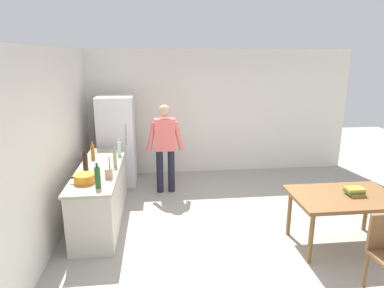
% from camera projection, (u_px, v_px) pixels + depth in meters
% --- Properties ---
extents(ground_plane, '(14.00, 14.00, 0.00)m').
position_uv_depth(ground_plane, '(236.00, 239.00, 4.83)').
color(ground_plane, '#9E998E').
extents(wall_back, '(6.40, 0.12, 2.70)m').
position_uv_depth(wall_back, '(206.00, 112.00, 7.36)').
color(wall_back, silver).
rests_on(wall_back, ground_plane).
extents(wall_left, '(0.12, 5.60, 2.70)m').
position_uv_depth(wall_left, '(43.00, 151.00, 4.40)').
color(wall_left, silver).
rests_on(wall_left, ground_plane).
extents(kitchen_counter, '(0.64, 2.20, 0.90)m').
position_uv_depth(kitchen_counter, '(101.00, 194.00, 5.27)').
color(kitchen_counter, beige).
rests_on(kitchen_counter, ground_plane).
extents(refrigerator, '(0.70, 0.67, 1.80)m').
position_uv_depth(refrigerator, '(117.00, 141.00, 6.70)').
color(refrigerator, white).
rests_on(refrigerator, ground_plane).
extents(person, '(0.70, 0.22, 1.70)m').
position_uv_depth(person, '(165.00, 143.00, 6.25)').
color(person, '#1E1E2D').
rests_on(person, ground_plane).
extents(dining_table, '(1.40, 0.90, 0.75)m').
position_uv_depth(dining_table, '(344.00, 201.00, 4.51)').
color(dining_table, brown).
rests_on(dining_table, ground_plane).
extents(cooking_pot, '(0.40, 0.28, 0.12)m').
position_uv_depth(cooking_pot, '(84.00, 178.00, 4.52)').
color(cooking_pot, orange).
rests_on(cooking_pot, kitchen_counter).
extents(utensil_jar, '(0.11, 0.11, 0.32)m').
position_uv_depth(utensil_jar, '(109.00, 173.00, 4.68)').
color(utensil_jar, tan).
rests_on(utensil_jar, kitchen_counter).
extents(bottle_vinegar_tall, '(0.06, 0.06, 0.32)m').
position_uv_depth(bottle_vinegar_tall, '(115.00, 158.00, 5.14)').
color(bottle_vinegar_tall, gray).
rests_on(bottle_vinegar_tall, kitchen_counter).
extents(bottle_oil_amber, '(0.06, 0.06, 0.28)m').
position_uv_depth(bottle_oil_amber, '(93.00, 152.00, 5.53)').
color(bottle_oil_amber, '#996619').
rests_on(bottle_oil_amber, kitchen_counter).
extents(bottle_wine_dark, '(0.08, 0.08, 0.34)m').
position_uv_depth(bottle_wine_dark, '(85.00, 162.00, 4.92)').
color(bottle_wine_dark, black).
rests_on(bottle_wine_dark, kitchen_counter).
extents(bottle_sauce_red, '(0.06, 0.06, 0.24)m').
position_uv_depth(bottle_sauce_red, '(93.00, 150.00, 5.76)').
color(bottle_sauce_red, '#B22319').
rests_on(bottle_sauce_red, kitchen_counter).
extents(bottle_wine_green, '(0.08, 0.08, 0.34)m').
position_uv_depth(bottle_wine_green, '(98.00, 177.00, 4.33)').
color(bottle_wine_green, '#1E5123').
rests_on(bottle_wine_green, kitchen_counter).
extents(bottle_water_clear, '(0.07, 0.07, 0.30)m').
position_uv_depth(bottle_water_clear, '(119.00, 148.00, 5.72)').
color(bottle_water_clear, silver).
rests_on(bottle_water_clear, kitchen_counter).
extents(book_stack, '(0.24, 0.19, 0.10)m').
position_uv_depth(book_stack, '(355.00, 191.00, 4.49)').
color(book_stack, orange).
rests_on(book_stack, dining_table).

